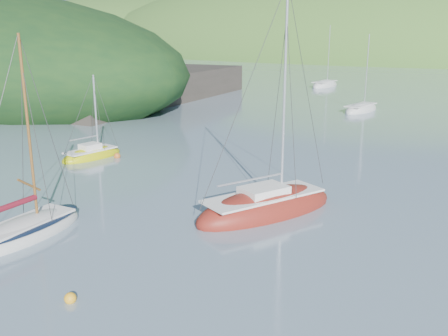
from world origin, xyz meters
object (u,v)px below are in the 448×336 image
Objects in this scene: daysailer_white at (25,231)px; distant_sloop_a at (361,110)px; sloop_red at (266,209)px; sailboat_yellow at (92,155)px; distant_sloop_c at (325,86)px.

daysailer_white is 1.01× the size of distant_sloop_a.
daysailer_white is at bearing -84.19° from distant_sloop_a.
sloop_red is at bearing 42.97° from daysailer_white.
daysailer_white is 13.59m from sailboat_yellow.
distant_sloop_a is (7.31, 30.74, -0.00)m from sailboat_yellow.
sailboat_yellow is at bearing 120.94° from daysailer_white.
distant_sloop_c is at bearing 95.91° from daysailer_white.
distant_sloop_c reaches higher than distant_sloop_a.
sailboat_yellow is (-8.49, 10.61, -0.05)m from daysailer_white.
sloop_red is 15.45m from sailboat_yellow.
distant_sloop_c is (-15.14, 62.47, -0.03)m from daysailer_white.
daysailer_white is 10.70m from sloop_red.
sloop_red reaches higher than distant_sloop_c.
sailboat_yellow is (-15.27, 2.33, -0.05)m from sloop_red.
sloop_red is 34.02m from distant_sloop_a.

